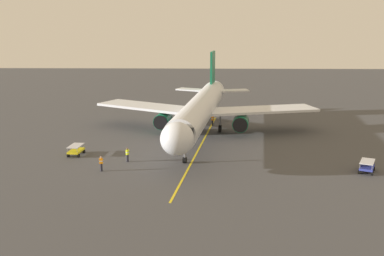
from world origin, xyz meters
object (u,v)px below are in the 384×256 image
(baggage_cart_near_nose, at_px, (76,150))
(baggage_cart_portside, at_px, (367,166))
(airplane, at_px, (201,109))
(ground_crew_marshaller, at_px, (127,155))
(ground_crew_loader, at_px, (101,164))
(ground_crew_wing_walker, at_px, (213,120))

(baggage_cart_near_nose, distance_m, baggage_cart_portside, 34.46)
(airplane, relative_size, ground_crew_marshaller, 23.58)
(ground_crew_marshaller, relative_size, ground_crew_loader, 1.00)
(ground_crew_wing_walker, relative_size, baggage_cart_portside, 0.58)
(ground_crew_wing_walker, xyz_separation_m, ground_crew_loader, (12.74, 24.02, 0.00))
(baggage_cart_near_nose, bearing_deg, ground_crew_loader, 126.17)
(ground_crew_wing_walker, distance_m, ground_crew_loader, 27.19)
(ground_crew_marshaller, height_order, baggage_cart_portside, ground_crew_marshaller)
(ground_crew_loader, relative_size, baggage_cart_portside, 0.58)
(baggage_cart_near_nose, xyz_separation_m, baggage_cart_portside, (-33.97, 5.77, 0.00))
(airplane, xyz_separation_m, baggage_cart_portside, (-18.50, 16.52, -3.35))
(airplane, xyz_separation_m, baggage_cart_near_nose, (15.47, 10.75, -3.35))
(airplane, distance_m, ground_crew_marshaller, 16.19)
(ground_crew_wing_walker, relative_size, baggage_cart_near_nose, 0.63)
(ground_crew_loader, bearing_deg, ground_crew_wing_walker, -117.93)
(baggage_cart_portside, bearing_deg, ground_crew_loader, 1.01)
(airplane, distance_m, baggage_cart_portside, 25.02)
(ground_crew_loader, height_order, baggage_cart_portside, ground_crew_loader)
(ground_crew_loader, height_order, baggage_cart_near_nose, ground_crew_loader)
(ground_crew_wing_walker, bearing_deg, ground_crew_loader, 62.07)
(ground_crew_marshaller, xyz_separation_m, baggage_cart_near_nose, (6.90, -2.63, -0.23))
(ground_crew_loader, xyz_separation_m, baggage_cart_portside, (-29.37, -0.52, -0.23))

